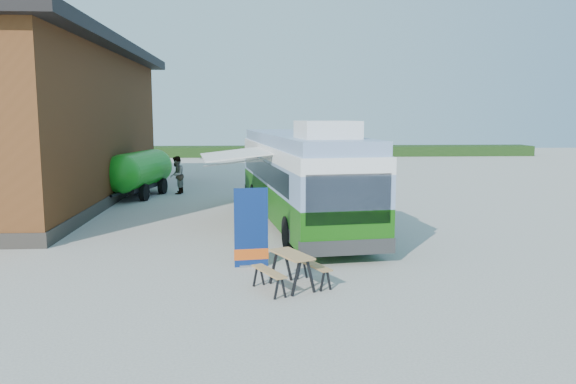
{
  "coord_description": "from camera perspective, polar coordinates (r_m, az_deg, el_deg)",
  "views": [
    {
      "loc": [
        -0.14,
        -17.4,
        4.12
      ],
      "look_at": [
        1.16,
        2.15,
        1.4
      ],
      "focal_mm": 35.0,
      "sensor_mm": 36.0,
      "label": 1
    }
  ],
  "objects": [
    {
      "name": "ground",
      "position": [
        17.88,
        -3.26,
        -5.43
      ],
      "size": [
        100.0,
        100.0,
        0.0
      ],
      "primitive_type": "plane",
      "color": "#BCB7AD",
      "rests_on": "ground"
    },
    {
      "name": "barn",
      "position": [
        29.3,
        -24.66,
        6.15
      ],
      "size": [
        9.6,
        21.2,
        7.5
      ],
      "color": "brown",
      "rests_on": "ground"
    },
    {
      "name": "hedge",
      "position": [
        56.11,
        4.56,
        4.17
      ],
      "size": [
        40.0,
        3.0,
        1.0
      ],
      "primitive_type": "cube",
      "color": "#264419",
      "rests_on": "ground"
    },
    {
      "name": "bus",
      "position": [
        21.13,
        1.19,
        1.8
      ],
      "size": [
        4.27,
        13.0,
        3.92
      ],
      "rotation": [
        0.0,
        0.0,
        0.12
      ],
      "color": "#1F6110",
      "rests_on": "ground"
    },
    {
      "name": "awning",
      "position": [
        20.77,
        -4.74,
        4.41
      ],
      "size": [
        3.05,
        4.4,
        0.51
      ],
      "rotation": [
        0.0,
        0.0,
        0.12
      ],
      "color": "white",
      "rests_on": "ground"
    },
    {
      "name": "banner",
      "position": [
        15.24,
        -3.76,
        -4.36
      ],
      "size": [
        0.94,
        0.26,
        2.16
      ],
      "rotation": [
        0.0,
        0.0,
        0.12
      ],
      "color": "navy",
      "rests_on": "ground"
    },
    {
      "name": "picnic_table",
      "position": [
        13.41,
        0.37,
        -7.16
      ],
      "size": [
        1.91,
        1.83,
        0.85
      ],
      "rotation": [
        0.0,
        0.0,
        0.44
      ],
      "color": "tan",
      "rests_on": "ground"
    },
    {
      "name": "person_a",
      "position": [
        22.77,
        -0.36,
        -0.22
      ],
      "size": [
        0.79,
        0.75,
        1.81
      ],
      "primitive_type": "imported",
      "rotation": [
        0.0,
        0.0,
        0.67
      ],
      "color": "#999999",
      "rests_on": "ground"
    },
    {
      "name": "person_b",
      "position": [
        29.74,
        -11.24,
        1.69
      ],
      "size": [
        0.83,
        1.02,
        1.97
      ],
      "primitive_type": "imported",
      "rotation": [
        0.0,
        0.0,
        -1.67
      ],
      "color": "#999999",
      "rests_on": "ground"
    },
    {
      "name": "slurry_tanker",
      "position": [
        29.01,
        -14.84,
        2.09
      ],
      "size": [
        2.67,
        6.08,
        2.28
      ],
      "rotation": [
        0.0,
        0.0,
        -0.21
      ],
      "color": "#1A8F1A",
      "rests_on": "ground"
    }
  ]
}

